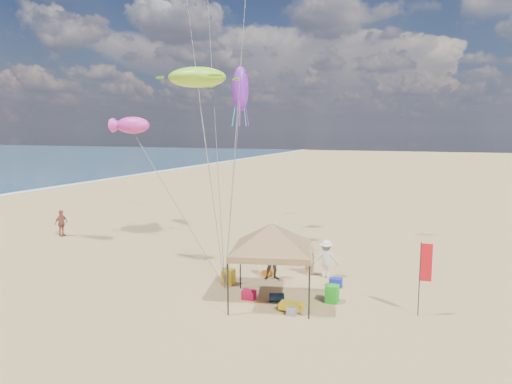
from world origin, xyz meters
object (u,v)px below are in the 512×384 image
person_near_a (309,259)px  canopy_tent (272,226)px  feather_flag (425,267)px  cooler_blue (336,282)px  cooler_red (249,295)px  chair_green (332,294)px  person_near_c (326,259)px  chair_yellow (228,277)px  person_far_a (61,223)px  beach_cart (291,306)px  person_near_b (274,260)px

person_near_a → canopy_tent: bearing=52.9°
feather_flag → cooler_blue: size_ratio=5.26×
cooler_red → chair_green: bearing=15.8°
chair_green → person_near_c: size_ratio=0.39×
chair_yellow → person_far_a: size_ratio=0.40×
feather_flag → chair_green: size_ratio=4.06×
cooler_red → chair_yellow: (-1.55, 1.38, 0.16)m
canopy_tent → cooler_blue: 4.56m
cooler_red → person_near_c: (2.31, 3.99, 0.71)m
beach_cart → person_near_c: person_near_c is taller
person_near_c → feather_flag: bearing=129.8°
person_near_a → person_far_a: (-17.23, 2.17, 0.09)m
cooler_red → chair_green: (3.26, 0.92, 0.16)m
cooler_blue → beach_cart: (-1.03, -3.41, 0.01)m
cooler_red → chair_yellow: chair_yellow is taller
feather_flag → person_near_c: size_ratio=1.58×
chair_yellow → person_far_a: person_far_a is taller
chair_yellow → beach_cart: (3.55, -1.97, -0.15)m
canopy_tent → person_near_a: canopy_tent is taller
cooler_red → person_near_b: 2.92m
chair_yellow → chair_green: bearing=-5.5°
cooler_red → beach_cart: (1.99, -0.58, 0.01)m
canopy_tent → cooler_red: (-0.99, -0.01, -2.95)m
feather_flag → chair_green: feather_flag is taller
feather_flag → person_near_a: size_ratio=1.82×
chair_green → beach_cart: 1.98m
feather_flag → person_near_b: size_ratio=1.55×
chair_yellow → person_near_c: bearing=34.0°
beach_cart → person_near_c: size_ratio=0.50×
feather_flag → chair_yellow: 8.45m
cooler_red → person_near_a: size_ratio=0.35×
chair_yellow → canopy_tent: bearing=-28.3°
chair_yellow → beach_cart: chair_yellow is taller
beach_cart → person_far_a: bearing=159.0°
canopy_tent → cooler_blue: bearing=54.1°
cooler_blue → person_near_c: bearing=121.7°
person_near_a → person_near_b: 1.85m
chair_yellow → person_near_a: (3.04, 2.67, 0.43)m
beach_cart → person_far_a: (-17.74, 6.80, 0.67)m
cooler_red → cooler_blue: size_ratio=1.00×
cooler_red → chair_yellow: 2.09m
cooler_red → person_near_a: person_near_a is taller
chair_green → person_far_a: (-19.01, 5.29, 0.52)m
beach_cart → chair_yellow: bearing=151.0°
person_near_a → person_near_b: person_near_b is taller
cooler_red → cooler_blue: (3.03, 2.83, 0.00)m
cooler_red → canopy_tent: bearing=0.7°
person_near_b → person_far_a: bearing=144.0°
person_near_b → beach_cart: bearing=-85.0°
beach_cart → person_near_b: 3.96m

